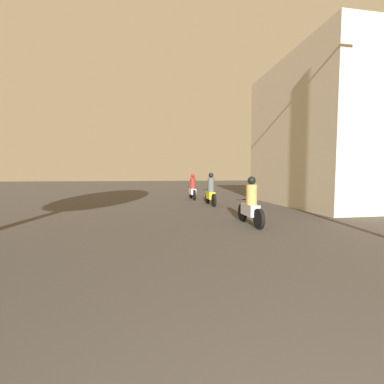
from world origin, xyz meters
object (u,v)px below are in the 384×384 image
Objects in this scene: building_right_near at (335,135)px; motorcycle_white at (193,189)px; motorcycle_yellow at (211,192)px; motorcycle_silver at (250,205)px.

motorcycle_white is at bearing 150.75° from building_right_near.
building_right_near is at bearing -4.93° from motorcycle_yellow.
motorcycle_yellow is at bearing -87.95° from motorcycle_white.
motorcycle_silver is at bearing -144.78° from building_right_near.
building_right_near reaches higher than motorcycle_yellow.
motorcycle_white is at bearing 102.37° from motorcycle_silver.
motorcycle_yellow is 1.01× the size of motorcycle_white.
motorcycle_white is 8.10m from building_right_near.
motorcycle_yellow is (0.03, 5.06, 0.05)m from motorcycle_silver.
motorcycle_yellow is 6.89m from building_right_near.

